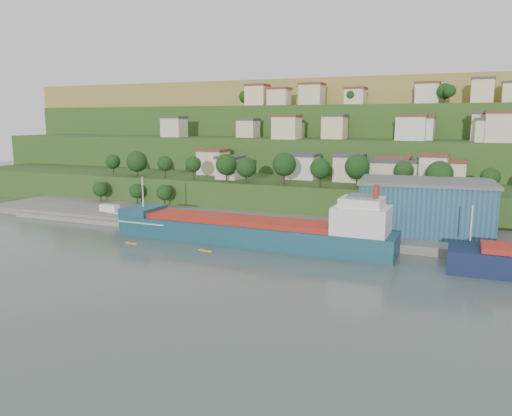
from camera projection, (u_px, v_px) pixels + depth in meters
The scene contains 10 objects.
ground at pixel (214, 252), 111.11m from camera, with size 500.00×500.00×0.00m, color #414E4B.
quay at pixel (334, 234), 128.72m from camera, with size 220.00×26.00×4.00m, color slate.
pebble_beach at pixel (89, 216), 152.33m from camera, with size 40.00×18.00×2.40m, color slate.
hillside at pixel (364, 175), 263.76m from camera, with size 360.00×210.92×96.00m.
cargo_ship_near at pixel (258, 233), 117.49m from camera, with size 68.30×11.09×17.55m.
warehouse at pixel (425, 206), 120.87m from camera, with size 32.67×21.86×12.80m.
caravan at pixel (109, 209), 149.47m from camera, with size 5.89×2.46×2.75m, color white.
dinghy at pixel (115, 215), 146.23m from camera, with size 4.56×1.71×0.91m, color silver.
kayak_orange at pixel (131, 243), 118.71m from camera, with size 3.16×0.63×0.79m.
kayak_yellow at pixel (206, 250), 111.90m from camera, with size 3.58×1.29×0.88m.
Camera 1 is at (50.93, -95.34, 29.08)m, focal length 35.00 mm.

